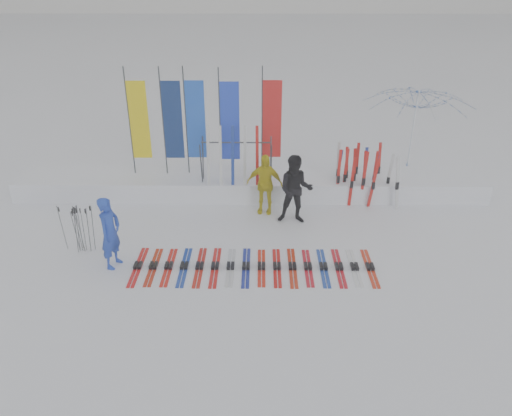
{
  "coord_description": "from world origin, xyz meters",
  "views": [
    {
      "loc": [
        0.3,
        -9.31,
        6.48
      ],
      "look_at": [
        0.2,
        1.6,
        1.0
      ],
      "focal_mm": 35.0,
      "sensor_mm": 36.0,
      "label": 1
    }
  ],
  "objects_px": {
    "person_black": "(296,190)",
    "ski_row": "(253,266)",
    "person_blue": "(110,233)",
    "person_yellow": "(265,184)",
    "tent_canopy": "(414,134)",
    "ski_rack": "(236,156)"
  },
  "relations": [
    {
      "from": "ski_row",
      "to": "ski_rack",
      "type": "xyz_separation_m",
      "value": [
        -0.53,
        3.72,
        1.35
      ]
    },
    {
      "from": "person_black",
      "to": "ski_row",
      "type": "distance_m",
      "value": 2.72
    },
    {
      "from": "person_yellow",
      "to": "ski_row",
      "type": "relative_size",
      "value": 0.31
    },
    {
      "from": "person_black",
      "to": "tent_canopy",
      "type": "height_order",
      "value": "tent_canopy"
    },
    {
      "from": "person_black",
      "to": "person_yellow",
      "type": "bearing_deg",
      "value": 149.6
    },
    {
      "from": "person_black",
      "to": "ski_rack",
      "type": "relative_size",
      "value": 0.93
    },
    {
      "from": "person_yellow",
      "to": "tent_canopy",
      "type": "bearing_deg",
      "value": 36.51
    },
    {
      "from": "ski_row",
      "to": "ski_rack",
      "type": "distance_m",
      "value": 3.99
    },
    {
      "from": "tent_canopy",
      "to": "person_black",
      "type": "bearing_deg",
      "value": -141.99
    },
    {
      "from": "person_yellow",
      "to": "ski_rack",
      "type": "height_order",
      "value": "ski_rack"
    },
    {
      "from": "person_blue",
      "to": "tent_canopy",
      "type": "xyz_separation_m",
      "value": [
        8.25,
        5.27,
        0.64
      ]
    },
    {
      "from": "person_blue",
      "to": "ski_row",
      "type": "relative_size",
      "value": 0.31
    },
    {
      "from": "person_blue",
      "to": "ski_row",
      "type": "bearing_deg",
      "value": -74.4
    },
    {
      "from": "person_black",
      "to": "tent_canopy",
      "type": "bearing_deg",
      "value": 42.63
    },
    {
      "from": "person_blue",
      "to": "person_yellow",
      "type": "height_order",
      "value": "person_blue"
    },
    {
      "from": "person_blue",
      "to": "ski_rack",
      "type": "distance_m",
      "value": 4.58
    },
    {
      "from": "person_yellow",
      "to": "tent_canopy",
      "type": "xyz_separation_m",
      "value": [
        4.71,
        2.46,
        0.65
      ]
    },
    {
      "from": "person_blue",
      "to": "ski_row",
      "type": "distance_m",
      "value": 3.37
    },
    {
      "from": "person_blue",
      "to": "ski_row",
      "type": "height_order",
      "value": "person_blue"
    },
    {
      "from": "person_black",
      "to": "ski_row",
      "type": "xyz_separation_m",
      "value": [
        -1.1,
        -2.31,
        -0.92
      ]
    },
    {
      "from": "person_black",
      "to": "tent_canopy",
      "type": "xyz_separation_m",
      "value": [
        3.89,
        3.04,
        0.56
      ]
    },
    {
      "from": "person_blue",
      "to": "person_yellow",
      "type": "xyz_separation_m",
      "value": [
        3.54,
        2.8,
        -0.01
      ]
    }
  ]
}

